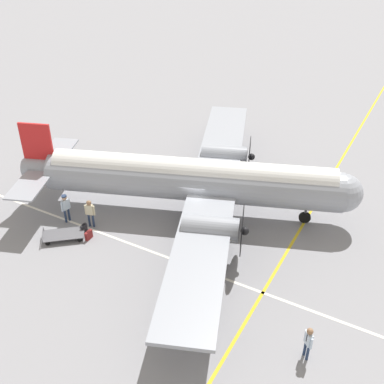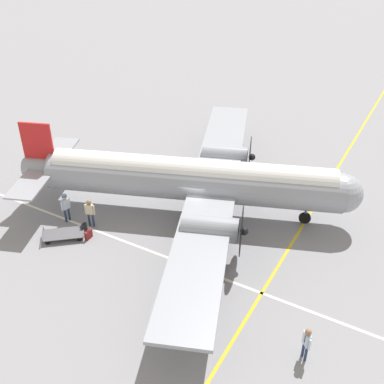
{
  "view_description": "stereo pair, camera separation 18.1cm",
  "coord_description": "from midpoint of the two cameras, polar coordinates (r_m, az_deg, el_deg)",
  "views": [
    {
      "loc": [
        -20.96,
        -11.51,
        17.02
      ],
      "look_at": [
        0.0,
        0.0,
        1.5
      ],
      "focal_mm": 45.0,
      "sensor_mm": 36.0,
      "label": 1
    },
    {
      "loc": [
        -20.87,
        -11.66,
        17.02
      ],
      "look_at": [
        0.0,
        0.0,
        1.5
      ],
      "focal_mm": 45.0,
      "sensor_mm": 36.0,
      "label": 2
    }
  ],
  "objects": [
    {
      "name": "ground_plane",
      "position": [
        29.35,
        -0.18,
        -2.46
      ],
      "size": [
        300.0,
        300.0,
        0.0
      ],
      "primitive_type": "plane",
      "color": "gray"
    },
    {
      "name": "apron_line_eastwest",
      "position": [
        27.47,
        11.51,
        -6.08
      ],
      "size": [
        120.0,
        0.16,
        0.01
      ],
      "color": "gold",
      "rests_on": "ground_plane"
    },
    {
      "name": "apron_line_northsouth",
      "position": [
        26.47,
        -4.7,
        -7.16
      ],
      "size": [
        0.16,
        120.0,
        0.01
      ],
      "color": "silver",
      "rests_on": "ground_plane"
    },
    {
      "name": "airliner_main",
      "position": [
        28.0,
        0.52,
        1.45
      ],
      "size": [
        22.82,
        19.72,
        5.31
      ],
      "rotation": [
        0.0,
        0.0,
        5.07
      ],
      "color": "#9399A3",
      "rests_on": "ground_plane"
    },
    {
      "name": "crew_foreground",
      "position": [
        21.31,
        13.38,
        -16.71
      ],
      "size": [
        0.45,
        0.45,
        1.74
      ],
      "rotation": [
        0.0,
        0.0,
        0.79
      ],
      "color": "navy",
      "rests_on": "ground_plane"
    },
    {
      "name": "passenger_boarding",
      "position": [
        28.22,
        -12.19,
        -2.19
      ],
      "size": [
        0.32,
        0.59,
        1.8
      ],
      "rotation": [
        0.0,
        0.0,
        5.04
      ],
      "color": "navy",
      "rests_on": "ground_plane"
    },
    {
      "name": "ramp_agent",
      "position": [
        28.96,
        -14.94,
        -1.53
      ],
      "size": [
        0.61,
        0.36,
        1.82
      ],
      "rotation": [
        0.0,
        0.0,
        6.06
      ],
      "color": "navy",
      "rests_on": "ground_plane"
    },
    {
      "name": "suitcase_near_door",
      "position": [
        27.79,
        -12.33,
        -5.0
      ],
      "size": [
        0.5,
        0.17,
        0.56
      ],
      "color": "maroon",
      "rests_on": "ground_plane"
    },
    {
      "name": "suitcase_upright_spare",
      "position": [
        28.32,
        -12.86,
        -4.23
      ],
      "size": [
        0.42,
        0.14,
        0.59
      ],
      "color": "#232328",
      "rests_on": "ground_plane"
    },
    {
      "name": "baggage_cart",
      "position": [
        28.13,
        -15.19,
        -4.89
      ],
      "size": [
        2.32,
        2.48,
        0.56
      ],
      "rotation": [
        0.0,
        0.0,
        5.4
      ],
      "color": "#56565B",
      "rests_on": "ground_plane"
    },
    {
      "name": "traffic_cone",
      "position": [
        24.02,
        2.45,
        -11.23
      ],
      "size": [
        0.45,
        0.45,
        0.59
      ],
      "color": "orange",
      "rests_on": "ground_plane"
    }
  ]
}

